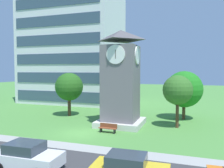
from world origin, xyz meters
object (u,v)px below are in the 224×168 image
at_px(tree_by_building, 184,89).
at_px(tree_streetside, 178,90).
at_px(clock_tower, 121,83).
at_px(park_bench, 108,128).
at_px(tree_near_tower, 69,87).
at_px(parked_car_white, 27,156).

height_order(tree_by_building, tree_streetside, tree_by_building).
xyz_separation_m(clock_tower, tree_by_building, (6.50, 5.50, -0.93)).
xyz_separation_m(park_bench, tree_by_building, (6.79, 8.85, 3.27)).
bearing_deg(tree_streetside, tree_by_building, 83.53).
distance_m(park_bench, tree_by_building, 11.62).
relative_size(clock_tower, tree_streetside, 1.87).
bearing_deg(tree_streetside, tree_near_tower, 172.13).
height_order(clock_tower, park_bench, clock_tower).
distance_m(clock_tower, tree_streetside, 6.08).
bearing_deg(parked_car_white, tree_by_building, 64.94).
distance_m(tree_by_building, parked_car_white, 20.48).
xyz_separation_m(park_bench, tree_streetside, (6.26, 4.21, 3.52)).
distance_m(clock_tower, parked_car_white, 13.58).
relative_size(tree_by_building, tree_near_tower, 1.04).
xyz_separation_m(tree_streetside, tree_near_tower, (-13.98, 1.93, -0.11)).
distance_m(tree_near_tower, parked_car_white, 17.01).
relative_size(tree_streetside, tree_near_tower, 0.97).
relative_size(park_bench, parked_car_white, 0.43).
bearing_deg(park_bench, tree_streetside, 33.90).
bearing_deg(clock_tower, park_bench, -94.91).
bearing_deg(park_bench, tree_near_tower, 141.47).
height_order(tree_streetside, tree_near_tower, tree_near_tower).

